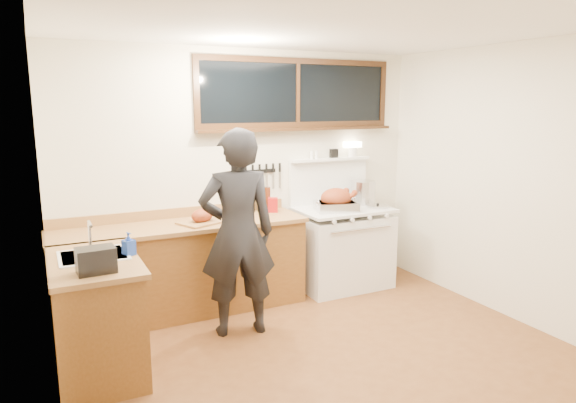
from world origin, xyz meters
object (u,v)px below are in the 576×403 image
man (238,233)px  vintage_stove (342,245)px  roast_turkey (336,201)px  cutting_board (203,218)px

man → vintage_stove: bearing=22.9°
man → roast_turkey: (1.33, 0.52, 0.08)m
man → cutting_board: size_ratio=3.62×
cutting_board → roast_turkey: bearing=-3.2°
cutting_board → vintage_stove: bearing=0.8°
vintage_stove → man: (-1.48, -0.62, 0.45)m
vintage_stove → man: bearing=-157.1°
vintage_stove → man: size_ratio=0.87×
man → roast_turkey: size_ratio=3.62×
vintage_stove → man: 1.67m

